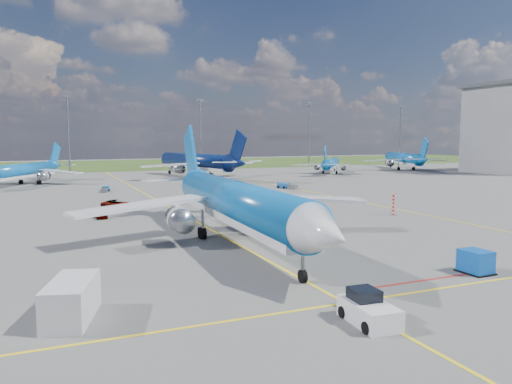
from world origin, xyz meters
name	(u,v)px	position (x,y,z in m)	size (l,w,h in m)	color
ground	(234,242)	(0.00, 0.00, 0.00)	(400.00, 400.00, 0.00)	#555552
grass_strip	(93,165)	(0.00, 150.00, 0.00)	(400.00, 80.00, 0.01)	#2D4719
taxiway_lines	(170,207)	(0.17, 27.70, 0.01)	(60.25, 160.00, 0.02)	yellow
floodlight_masts	(138,130)	(10.00, 110.00, 12.56)	(202.20, 0.50, 22.70)	slate
warning_post	(393,204)	(26.00, 8.00, 1.50)	(0.50, 0.50, 3.00)	red
bg_jet_nnw	(24,185)	(-21.19, 74.77, 0.00)	(26.32, 34.54, 9.05)	#0C5FAF
bg_jet_n	(196,177)	(19.52, 80.16, 0.00)	(34.51, 45.29, 11.86)	#081845
bg_jet_ne	(331,173)	(59.93, 78.93, 0.00)	(23.51, 30.86, 8.08)	#0C5FAF
bg_jet_ene	(403,170)	(90.38, 83.83, 0.00)	(29.81, 39.12, 10.25)	#0C5FAF
main_airliner	(237,242)	(0.25, -0.06, 0.00)	(34.11, 44.77, 11.72)	#0C5FAF
pushback_tug	(368,310)	(-0.70, -23.31, 0.75)	(2.30, 5.51, 1.85)	silver
uld_container	(476,262)	(13.20, -17.93, 0.89)	(1.78, 2.23, 1.78)	#0C4AAA
service_van	(72,300)	(-16.10, -16.17, 1.15)	(2.30, 5.23, 2.30)	silver
service_car_a	(100,214)	(-10.71, 20.91, 0.58)	(1.36, 3.39, 1.16)	#999999
service_car_b	(116,204)	(-7.49, 29.82, 0.60)	(2.00, 4.34, 1.21)	#999999
service_car_c	(208,199)	(6.42, 28.83, 0.75)	(2.11, 5.19, 1.51)	#999999
baggage_tug_w	(299,201)	(19.54, 22.90, 0.52)	(2.29, 5.13, 1.11)	#1A619C
baggage_tug_c	(105,189)	(-6.40, 53.43, 0.45)	(2.14, 4.45, 0.97)	#17548D
baggage_tug_e	(287,186)	(28.58, 45.11, 0.50)	(2.98, 4.93, 1.08)	#1C5EA8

